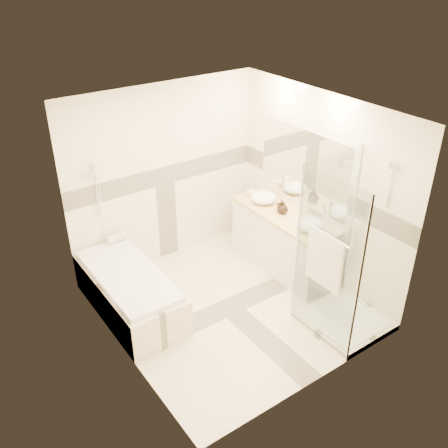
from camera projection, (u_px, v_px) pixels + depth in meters
room at (233, 218)px, 5.67m from camera, size 2.82×3.02×2.52m
bathtub at (129, 290)px, 6.06m from camera, size 0.75×1.70×0.56m
vanity at (283, 241)px, 6.82m from camera, size 0.58×1.62×0.85m
shower_enclosure at (337, 290)px, 5.74m from camera, size 0.96×0.93×2.04m
vessel_sink_near at (264, 197)px, 6.87m from camera, size 0.36×0.36×0.14m
vessel_sink_far at (310, 224)px, 6.22m from camera, size 0.36×0.36×0.14m
faucet_near at (276, 187)px, 6.93m from camera, size 0.12×0.03×0.30m
faucet_far at (323, 213)px, 6.28m from camera, size 0.11×0.03×0.28m
amenity_bottle_a at (281, 206)px, 6.60m from camera, size 0.10×0.10×0.19m
amenity_bottle_b at (283, 208)px, 6.58m from camera, size 0.18×0.18×0.17m
folded_towels at (255, 195)px, 7.03m from camera, size 0.19×0.26×0.07m
rolled_towel at (116, 238)px, 6.53m from camera, size 0.25×0.11×0.11m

